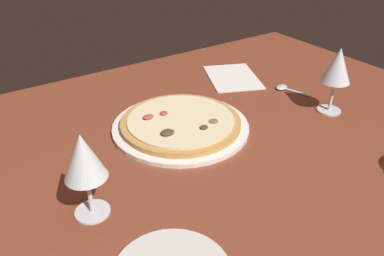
{
  "coord_description": "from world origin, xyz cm",
  "views": [
    {
      "loc": [
        41.35,
        56.45,
        51.29
      ],
      "look_at": [
        -0.53,
        -5.59,
        7.0
      ],
      "focal_mm": 36.43,
      "sensor_mm": 36.0,
      "label": 1
    }
  ],
  "objects_px": {
    "wine_glass_near": "(84,159)",
    "spoon": "(285,88)",
    "paper_menu": "(233,77)",
    "pizza_main": "(181,124)",
    "wine_glass_far": "(337,67)"
  },
  "relations": [
    {
      "from": "wine_glass_near",
      "to": "spoon",
      "type": "height_order",
      "value": "wine_glass_near"
    },
    {
      "from": "wine_glass_near",
      "to": "paper_menu",
      "type": "xyz_separation_m",
      "value": [
        -0.58,
        -0.32,
        -0.11
      ]
    },
    {
      "from": "pizza_main",
      "to": "wine_glass_near",
      "type": "xyz_separation_m",
      "value": [
        0.28,
        0.16,
        0.1
      ]
    },
    {
      "from": "spoon",
      "to": "wine_glass_near",
      "type": "bearing_deg",
      "value": 14.87
    },
    {
      "from": "wine_glass_far",
      "to": "paper_menu",
      "type": "bearing_deg",
      "value": -77.52
    },
    {
      "from": "pizza_main",
      "to": "wine_glass_far",
      "type": "height_order",
      "value": "wine_glass_far"
    },
    {
      "from": "wine_glass_far",
      "to": "paper_menu",
      "type": "distance_m",
      "value": 0.34
    },
    {
      "from": "wine_glass_near",
      "to": "paper_menu",
      "type": "relative_size",
      "value": 0.8
    },
    {
      "from": "wine_glass_far",
      "to": "wine_glass_near",
      "type": "relative_size",
      "value": 1.05
    },
    {
      "from": "paper_menu",
      "to": "spoon",
      "type": "bearing_deg",
      "value": 137.67
    },
    {
      "from": "paper_menu",
      "to": "pizza_main",
      "type": "bearing_deg",
      "value": 53.03
    },
    {
      "from": "wine_glass_near",
      "to": "pizza_main",
      "type": "bearing_deg",
      "value": -150.93
    },
    {
      "from": "wine_glass_far",
      "to": "spoon",
      "type": "height_order",
      "value": "wine_glass_far"
    },
    {
      "from": "wine_glass_far",
      "to": "spoon",
      "type": "xyz_separation_m",
      "value": [
        -0.0,
        -0.15,
        -0.12
      ]
    },
    {
      "from": "wine_glass_far",
      "to": "paper_menu",
      "type": "relative_size",
      "value": 0.84
    }
  ]
}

